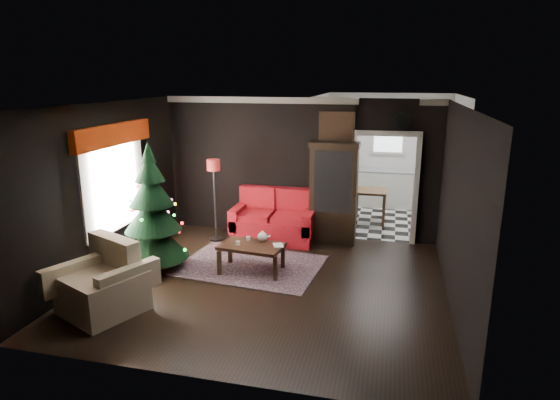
% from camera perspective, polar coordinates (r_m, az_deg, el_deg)
% --- Properties ---
extents(floor, '(5.50, 5.50, 0.00)m').
position_cam_1_polar(floor, '(7.58, -1.62, -10.14)').
color(floor, black).
rests_on(floor, ground).
extents(ceiling, '(5.50, 5.50, 0.00)m').
position_cam_1_polar(ceiling, '(6.89, -1.79, 11.49)').
color(ceiling, white).
rests_on(ceiling, ground).
extents(wall_back, '(5.50, 0.00, 5.50)m').
position_cam_1_polar(wall_back, '(9.48, 2.27, 3.86)').
color(wall_back, black).
rests_on(wall_back, ground).
extents(wall_front, '(5.50, 0.00, 5.50)m').
position_cam_1_polar(wall_front, '(4.86, -9.49, -7.11)').
color(wall_front, black).
rests_on(wall_front, ground).
extents(wall_left, '(0.00, 5.50, 5.50)m').
position_cam_1_polar(wall_left, '(8.25, -20.47, 1.27)').
color(wall_left, black).
rests_on(wall_left, ground).
extents(wall_right, '(0.00, 5.50, 5.50)m').
position_cam_1_polar(wall_right, '(6.94, 20.80, -1.20)').
color(wall_right, black).
rests_on(wall_right, ground).
extents(doorway, '(1.10, 0.10, 2.10)m').
position_cam_1_polar(doorway, '(9.38, 12.48, 1.21)').
color(doorway, silver).
rests_on(doorway, ground).
extents(left_window, '(0.05, 1.60, 1.40)m').
position_cam_1_polar(left_window, '(8.38, -19.52, 1.90)').
color(left_window, white).
rests_on(left_window, wall_left).
extents(valance, '(0.12, 2.10, 0.35)m').
position_cam_1_polar(valance, '(8.20, -19.54, 7.47)').
color(valance, '#9C2606').
rests_on(valance, wall_left).
extents(kitchen_floor, '(3.00, 3.00, 0.00)m').
position_cam_1_polar(kitchen_floor, '(11.10, 12.37, -2.29)').
color(kitchen_floor, white).
rests_on(kitchen_floor, ground).
extents(kitchen_window, '(0.70, 0.06, 0.70)m').
position_cam_1_polar(kitchen_window, '(12.18, 13.00, 7.35)').
color(kitchen_window, white).
rests_on(kitchen_window, ground).
extents(rug, '(2.54, 1.96, 0.01)m').
position_cam_1_polar(rug, '(8.28, -3.62, -7.91)').
color(rug, '#573B4E').
rests_on(rug, ground).
extents(loveseat, '(1.70, 0.90, 1.00)m').
position_cam_1_polar(loveseat, '(9.36, -0.73, -1.96)').
color(loveseat, maroon).
rests_on(loveseat, ground).
extents(curio_cabinet, '(0.90, 0.45, 1.90)m').
position_cam_1_polar(curio_cabinet, '(9.24, 6.52, 0.63)').
color(curio_cabinet, black).
rests_on(curio_cabinet, ground).
extents(floor_lamp, '(0.35, 0.35, 1.63)m').
position_cam_1_polar(floor_lamp, '(9.33, -7.92, -0.04)').
color(floor_lamp, black).
rests_on(floor_lamp, ground).
extents(christmas_tree, '(1.17, 1.17, 2.15)m').
position_cam_1_polar(christmas_tree, '(8.09, -15.24, -1.13)').
color(christmas_tree, black).
rests_on(christmas_tree, ground).
extents(armchair, '(1.33, 1.33, 1.03)m').
position_cam_1_polar(armchair, '(7.03, -20.84, -9.14)').
color(armchair, tan).
rests_on(armchair, ground).
extents(coffee_table, '(1.10, 0.73, 0.47)m').
position_cam_1_polar(coffee_table, '(7.95, -3.46, -7.02)').
color(coffee_table, black).
rests_on(coffee_table, rug).
extents(teapot, '(0.22, 0.22, 0.18)m').
position_cam_1_polar(teapot, '(7.97, -2.14, -4.46)').
color(teapot, white).
rests_on(teapot, coffee_table).
extents(cup_a, '(0.08, 0.08, 0.06)m').
position_cam_1_polar(cup_a, '(8.08, -3.86, -4.65)').
color(cup_a, white).
rests_on(cup_a, coffee_table).
extents(cup_b, '(0.08, 0.08, 0.07)m').
position_cam_1_polar(cup_b, '(7.87, -5.13, -5.22)').
color(cup_b, white).
rests_on(cup_b, coffee_table).
extents(book, '(0.15, 0.08, 0.22)m').
position_cam_1_polar(book, '(7.75, -0.80, -4.88)').
color(book, '#987D5E').
rests_on(book, coffee_table).
extents(wall_clock, '(0.32, 0.32, 0.06)m').
position_cam_1_polar(wall_clock, '(9.12, 14.52, 9.19)').
color(wall_clock, white).
rests_on(wall_clock, wall_back).
extents(painting, '(0.62, 0.05, 0.52)m').
position_cam_1_polar(painting, '(9.20, 6.90, 8.78)').
color(painting, '#C1814D').
rests_on(painting, wall_back).
extents(kitchen_counter, '(1.80, 0.60, 0.90)m').
position_cam_1_polar(kitchen_counter, '(12.15, 12.64, 1.36)').
color(kitchen_counter, white).
rests_on(kitchen_counter, ground).
extents(kitchen_table, '(0.70, 0.70, 0.75)m').
position_cam_1_polar(kitchen_table, '(10.72, 10.84, -0.74)').
color(kitchen_table, brown).
rests_on(kitchen_table, ground).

